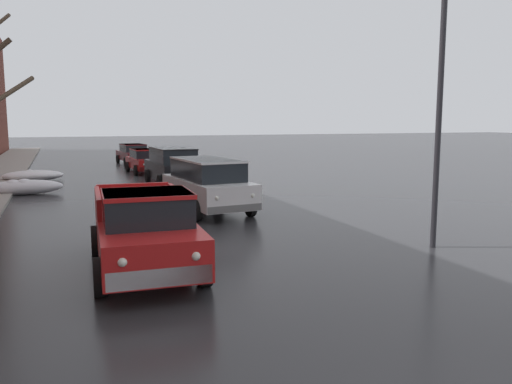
{
  "coord_description": "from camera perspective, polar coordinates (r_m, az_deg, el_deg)",
  "views": [
    {
      "loc": [
        -3.2,
        -2.8,
        3.14
      ],
      "look_at": [
        1.35,
        9.11,
        1.35
      ],
      "focal_mm": 36.26,
      "sensor_mm": 36.0,
      "label": 1
    }
  ],
  "objects": [
    {
      "name": "pickup_truck_red_approaching_near_lane",
      "position": [
        10.94,
        -12.19,
        -4.11
      ],
      "size": [
        2.28,
        4.98,
        1.76
      ],
      "color": "red",
      "rests_on": "ground"
    },
    {
      "name": "suv_black_parked_kerbside_mid",
      "position": [
        25.14,
        -9.16,
        2.97
      ],
      "size": [
        2.2,
        4.76,
        1.82
      ],
      "color": "black",
      "rests_on": "ground"
    },
    {
      "name": "snow_bank_near_corner_left",
      "position": [
        23.89,
        -24.27,
        0.49
      ],
      "size": [
        3.04,
        0.98,
        0.68
      ],
      "color": "white",
      "rests_on": "ground"
    },
    {
      "name": "suv_white_parked_kerbside_close",
      "position": [
        17.7,
        -5.37,
        0.97
      ],
      "size": [
        2.39,
        4.73,
        1.82
      ],
      "color": "silver",
      "rests_on": "ground"
    },
    {
      "name": "sedan_maroon_queued_behind_truck",
      "position": [
        37.93,
        -13.35,
        4.15
      ],
      "size": [
        2.21,
        4.55,
        1.42
      ],
      "color": "maroon",
      "rests_on": "ground"
    },
    {
      "name": "snow_bank_mid_block_left",
      "position": [
        29.13,
        -23.4,
        1.68
      ],
      "size": [
        3.0,
        1.45,
        0.59
      ],
      "color": "white",
      "rests_on": "ground"
    },
    {
      "name": "snow_bank_along_left_kerb",
      "position": [
        28.73,
        -4.59,
        2.37
      ],
      "size": [
        2.14,
        1.02,
        0.71
      ],
      "color": "white",
      "rests_on": "ground"
    },
    {
      "name": "sedan_red_parked_far_down_block",
      "position": [
        31.39,
        -12.08,
        3.44
      ],
      "size": [
        2.06,
        4.14,
        1.42
      ],
      "color": "red",
      "rests_on": "ground"
    },
    {
      "name": "street_lamp_post",
      "position": [
        13.27,
        19.58,
        8.96
      ],
      "size": [
        0.44,
        0.24,
        6.22
      ],
      "color": "#28282D",
      "rests_on": "ground"
    }
  ]
}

